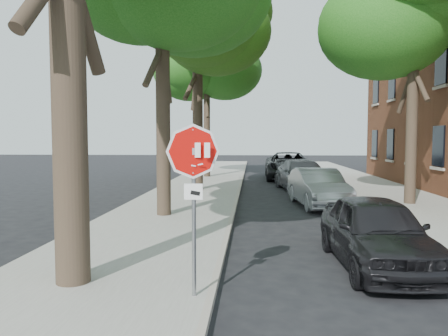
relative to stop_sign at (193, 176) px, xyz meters
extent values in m
plane|color=black|center=(0.70, 0.03, -1.95)|extent=(120.00, 120.00, 0.00)
cube|color=gray|center=(-1.80, 12.03, -1.89)|extent=(4.00, 55.00, 0.12)
cube|color=gray|center=(6.70, 12.03, -1.89)|extent=(4.00, 55.00, 0.12)
cube|color=#9E9384|center=(0.25, 12.03, -1.88)|extent=(0.12, 55.00, 0.13)
cube|color=#9E9384|center=(4.65, 12.03, -1.88)|extent=(0.12, 55.00, 0.13)
cylinder|color=gray|center=(0.00, 0.03, -0.53)|extent=(0.06, 0.06, 2.60)
cube|color=#99999E|center=(0.00, 0.00, 0.37)|extent=(0.05, 0.06, 0.10)
cylinder|color=#99999E|center=(0.00, -0.01, 0.37)|extent=(0.76, 0.32, 0.82)
cylinder|color=white|center=(0.00, -0.02, 0.37)|extent=(0.76, 0.32, 0.82)
cylinder|color=red|center=(0.00, -0.03, 0.37)|extent=(0.68, 0.29, 0.74)
cube|color=white|center=(-0.21, -0.04, 0.39)|extent=(0.08, 0.00, 0.22)
cube|color=white|center=(-0.07, -0.04, 0.39)|extent=(0.08, 0.00, 0.22)
cube|color=white|center=(0.07, -0.04, 0.39)|extent=(0.08, 0.00, 0.22)
cube|color=white|center=(0.21, -0.04, 0.39)|extent=(0.08, 0.00, 0.22)
cube|color=silver|center=(-0.11, -0.04, 0.18)|extent=(0.08, 0.00, 0.03)
cube|color=silver|center=(0.00, -0.04, 0.16)|extent=(0.08, 0.00, 0.03)
cube|color=silver|center=(0.11, -0.04, 0.18)|extent=(0.08, 0.00, 0.03)
cube|color=white|center=(0.00, -0.01, -0.23)|extent=(0.28, 0.02, 0.24)
cube|color=black|center=(0.03, -0.03, -0.25)|extent=(0.15, 0.00, 0.08)
cylinder|color=black|center=(-1.90, 7.03, 2.92)|extent=(0.44, 0.44, 9.50)
cylinder|color=black|center=(-1.70, 14.03, 3.17)|extent=(0.48, 0.48, 10.00)
ellipsoid|color=#0F470D|center=(-1.70, 14.03, 5.97)|extent=(4.62, 4.62, 3.70)
ellipsoid|color=#0F470D|center=(-2.54, 14.87, 5.55)|extent=(4.20, 4.20, 3.36)
cylinder|color=black|center=(-2.00, 21.03, 2.67)|extent=(0.40, 0.40, 9.00)
ellipsoid|color=#145513|center=(-2.00, 21.03, 5.19)|extent=(4.16, 4.16, 3.33)
ellipsoid|color=#145513|center=(-1.06, 20.46, 6.14)|extent=(3.40, 3.40, 2.72)
ellipsoid|color=#145513|center=(-2.76, 21.78, 4.81)|extent=(3.78, 3.78, 3.02)
cylinder|color=black|center=(6.70, 10.03, 2.67)|extent=(0.40, 0.40, 9.00)
ellipsoid|color=#145513|center=(6.70, 10.03, 5.19)|extent=(4.16, 4.16, 3.33)
ellipsoid|color=#145513|center=(5.94, 10.78, 4.81)|extent=(3.78, 3.78, 3.02)
imported|color=black|center=(3.30, 2.15, -1.25)|extent=(1.78, 4.14, 1.39)
imported|color=gray|center=(3.30, 9.76, -1.25)|extent=(1.97, 4.39, 1.40)
imported|color=#4D4D52|center=(3.30, 14.73, -1.21)|extent=(2.75, 5.32, 1.48)
imported|color=black|center=(3.10, 20.59, -1.11)|extent=(2.87, 6.08, 1.68)
camera|label=1|loc=(0.88, -6.43, 0.56)|focal=35.00mm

